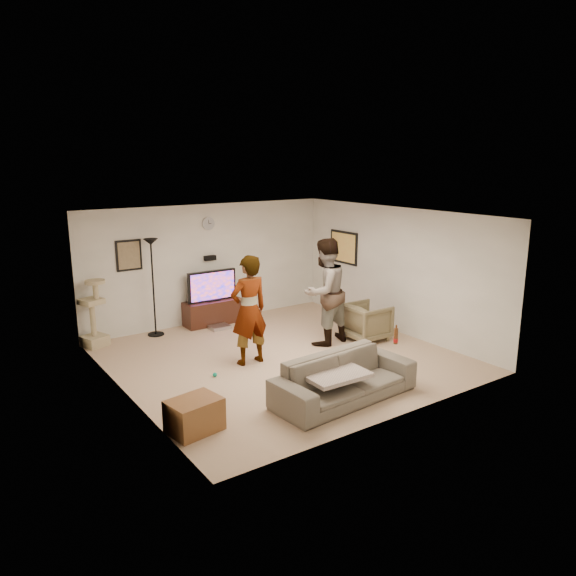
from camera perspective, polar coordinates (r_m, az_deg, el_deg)
floor at (r=9.64m, az=-0.64°, el=-7.36°), size 5.50×5.50×0.02m
ceiling at (r=9.06m, az=-0.68°, el=7.72°), size 5.50×5.50×0.02m
wall_back at (r=11.60m, az=-8.29°, el=2.54°), size 5.50×0.04×2.50m
wall_front at (r=7.24m, az=11.65°, el=-4.22°), size 5.50×0.04×2.50m
wall_left at (r=8.11m, az=-16.99°, el=-2.62°), size 0.04×5.50×2.50m
wall_right at (r=11.01m, az=11.29°, el=1.84°), size 0.04×5.50×2.50m
wall_clock at (r=11.45m, az=-8.36°, el=6.70°), size 0.26×0.04×0.26m
wall_speaker at (r=11.53m, az=-8.18°, el=3.13°), size 0.25×0.10×0.10m
picture_back at (r=10.89m, az=-16.33°, el=3.30°), size 0.42×0.03×0.52m
picture_right at (r=12.10m, az=5.84°, el=4.26°), size 0.03×0.78×0.62m
tv_stand at (r=11.59m, az=-7.88°, el=-2.52°), size 1.22×0.45×0.51m
console_box at (r=11.29m, az=-7.18°, el=-4.09°), size 0.40×0.30×0.07m
tv at (r=11.45m, az=-7.97°, el=0.24°), size 1.08×0.08×0.64m
tv_screen at (r=11.41m, az=-7.87°, el=0.20°), size 0.99×0.01×0.56m
floor_lamp at (r=10.89m, az=-13.94°, el=0.02°), size 0.32×0.32×1.92m
cat_tree at (r=10.65m, az=-19.82°, el=-2.51°), size 0.52×0.52×1.27m
person_left at (r=9.14m, az=-4.12°, el=-2.32°), size 0.69×0.46×1.87m
person_right at (r=10.11m, az=3.86°, el=-0.41°), size 1.08×0.90×2.00m
sofa at (r=7.99m, az=5.93°, el=-9.38°), size 2.26×1.01×0.64m
throw_blanket at (r=7.83m, az=4.85°, el=-8.95°), size 0.91×0.72×0.06m
beer_bottle at (r=8.50m, az=11.24°, el=-4.95°), size 0.06×0.06×0.25m
armchair at (r=10.59m, az=8.23°, el=-3.51°), size 0.79×0.77×0.70m
side_table at (r=7.23m, az=-9.78°, el=-13.01°), size 0.72×0.58×0.43m
toy_ball at (r=8.90m, az=-7.67°, el=-8.99°), size 0.07×0.07×0.07m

